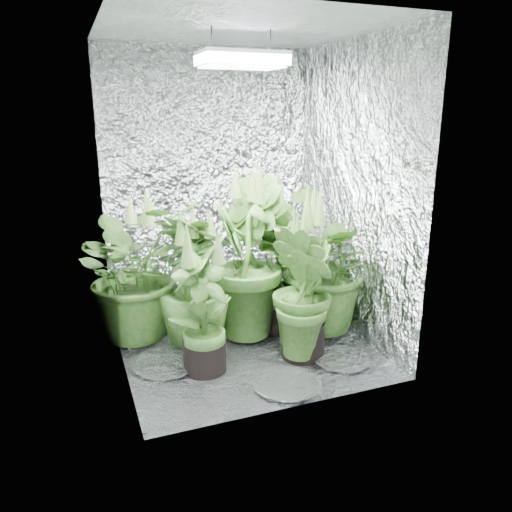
{
  "coord_description": "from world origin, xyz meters",
  "views": [
    {
      "loc": [
        -1.04,
        -2.93,
        1.54
      ],
      "look_at": [
        0.09,
        0.0,
        0.62
      ],
      "focal_mm": 35.0,
      "sensor_mm": 36.0,
      "label": 1
    }
  ],
  "objects_px": {
    "plant_f": "(203,307)",
    "plant_g": "(304,294)",
    "plant_a": "(137,271)",
    "plant_c": "(245,259)",
    "plant_d": "(195,282)",
    "plant_b": "(278,262)",
    "grow_lamp": "(242,60)",
    "plant_e": "(319,266)",
    "circulation_fan": "(286,285)"
  },
  "relations": [
    {
      "from": "plant_f",
      "to": "plant_g",
      "type": "relative_size",
      "value": 0.97
    },
    {
      "from": "plant_a",
      "to": "plant_c",
      "type": "height_order",
      "value": "plant_c"
    },
    {
      "from": "plant_d",
      "to": "plant_f",
      "type": "relative_size",
      "value": 1.06
    },
    {
      "from": "plant_b",
      "to": "grow_lamp",
      "type": "bearing_deg",
      "value": -153.72
    },
    {
      "from": "plant_b",
      "to": "plant_g",
      "type": "relative_size",
      "value": 1.16
    },
    {
      "from": "plant_b",
      "to": "plant_d",
      "type": "xyz_separation_m",
      "value": [
        -0.61,
        -0.05,
        -0.06
      ]
    },
    {
      "from": "grow_lamp",
      "to": "plant_e",
      "type": "height_order",
      "value": "grow_lamp"
    },
    {
      "from": "plant_c",
      "to": "circulation_fan",
      "type": "distance_m",
      "value": 0.8
    },
    {
      "from": "plant_b",
      "to": "circulation_fan",
      "type": "bearing_deg",
      "value": 58.82
    },
    {
      "from": "plant_c",
      "to": "grow_lamp",
      "type": "bearing_deg",
      "value": -113.6
    },
    {
      "from": "plant_c",
      "to": "plant_f",
      "type": "relative_size",
      "value": 1.29
    },
    {
      "from": "plant_f",
      "to": "circulation_fan",
      "type": "height_order",
      "value": "plant_f"
    },
    {
      "from": "plant_a",
      "to": "plant_f",
      "type": "distance_m",
      "value": 0.68
    },
    {
      "from": "plant_d",
      "to": "plant_g",
      "type": "distance_m",
      "value": 0.72
    },
    {
      "from": "grow_lamp",
      "to": "plant_f",
      "type": "distance_m",
      "value": 1.47
    },
    {
      "from": "plant_e",
      "to": "circulation_fan",
      "type": "height_order",
      "value": "plant_e"
    },
    {
      "from": "plant_e",
      "to": "plant_c",
      "type": "bearing_deg",
      "value": 161.17
    },
    {
      "from": "plant_b",
      "to": "plant_d",
      "type": "height_order",
      "value": "plant_b"
    },
    {
      "from": "plant_d",
      "to": "plant_g",
      "type": "relative_size",
      "value": 1.02
    },
    {
      "from": "plant_a",
      "to": "plant_e",
      "type": "height_order",
      "value": "plant_e"
    },
    {
      "from": "plant_c",
      "to": "plant_g",
      "type": "relative_size",
      "value": 1.25
    },
    {
      "from": "plant_c",
      "to": "plant_d",
      "type": "relative_size",
      "value": 1.22
    },
    {
      "from": "plant_f",
      "to": "plant_c",
      "type": "bearing_deg",
      "value": 44.05
    },
    {
      "from": "grow_lamp",
      "to": "plant_g",
      "type": "bearing_deg",
      "value": -44.35
    },
    {
      "from": "circulation_fan",
      "to": "plant_f",
      "type": "bearing_deg",
      "value": -155.03
    },
    {
      "from": "plant_d",
      "to": "plant_b",
      "type": "bearing_deg",
      "value": 4.44
    },
    {
      "from": "plant_b",
      "to": "circulation_fan",
      "type": "xyz_separation_m",
      "value": [
        0.28,
        0.45,
        -0.36
      ]
    },
    {
      "from": "circulation_fan",
      "to": "plant_c",
      "type": "bearing_deg",
      "value": -156.37
    },
    {
      "from": "plant_d",
      "to": "circulation_fan",
      "type": "height_order",
      "value": "plant_d"
    },
    {
      "from": "plant_g",
      "to": "circulation_fan",
      "type": "bearing_deg",
      "value": 72.34
    },
    {
      "from": "plant_g",
      "to": "plant_b",
      "type": "bearing_deg",
      "value": 88.33
    },
    {
      "from": "grow_lamp",
      "to": "plant_a",
      "type": "xyz_separation_m",
      "value": [
        -0.64,
        0.36,
        -1.33
      ]
    },
    {
      "from": "grow_lamp",
      "to": "plant_c",
      "type": "relative_size",
      "value": 0.42
    },
    {
      "from": "plant_g",
      "to": "grow_lamp",
      "type": "bearing_deg",
      "value": 135.65
    },
    {
      "from": "grow_lamp",
      "to": "plant_b",
      "type": "relative_size",
      "value": 0.45
    },
    {
      "from": "grow_lamp",
      "to": "plant_b",
      "type": "bearing_deg",
      "value": 26.28
    },
    {
      "from": "grow_lamp",
      "to": "plant_g",
      "type": "xyz_separation_m",
      "value": [
        0.3,
        -0.3,
        -1.39
      ]
    },
    {
      "from": "plant_d",
      "to": "plant_a",
      "type": "bearing_deg",
      "value": 143.05
    },
    {
      "from": "plant_g",
      "to": "plant_f",
      "type": "bearing_deg",
      "value": 175.12
    },
    {
      "from": "circulation_fan",
      "to": "plant_b",
      "type": "bearing_deg",
      "value": -138.63
    },
    {
      "from": "plant_c",
      "to": "plant_e",
      "type": "xyz_separation_m",
      "value": [
        0.49,
        -0.17,
        -0.06
      ]
    },
    {
      "from": "grow_lamp",
      "to": "plant_f",
      "type": "bearing_deg",
      "value": -144.81
    },
    {
      "from": "grow_lamp",
      "to": "plant_c",
      "type": "xyz_separation_m",
      "value": [
        0.07,
        0.15,
        -1.26
      ]
    },
    {
      "from": "grow_lamp",
      "to": "plant_d",
      "type": "xyz_separation_m",
      "value": [
        -0.3,
        0.11,
        -1.37
      ]
    },
    {
      "from": "grow_lamp",
      "to": "plant_g",
      "type": "distance_m",
      "value": 1.45
    },
    {
      "from": "plant_a",
      "to": "grow_lamp",
      "type": "bearing_deg",
      "value": -29.62
    },
    {
      "from": "plant_f",
      "to": "plant_g",
      "type": "bearing_deg",
      "value": -4.88
    },
    {
      "from": "plant_b",
      "to": "plant_f",
      "type": "bearing_deg",
      "value": -148.88
    },
    {
      "from": "plant_c",
      "to": "plant_f",
      "type": "xyz_separation_m",
      "value": [
        -0.41,
        -0.4,
        -0.14
      ]
    },
    {
      "from": "plant_d",
      "to": "plant_e",
      "type": "distance_m",
      "value": 0.86
    }
  ]
}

